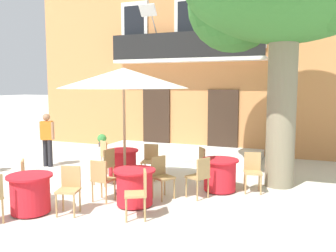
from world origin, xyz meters
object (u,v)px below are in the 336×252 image
cafe_chair_middle_0 (106,164)px  cafe_chair_middle_1 (150,159)px  cafe_table_front (30,194)px  cafe_chair_near_tree_0 (206,162)px  cafe_chair_front_2 (28,177)px  cafe_chair_front_1 (69,186)px  cafe_chair_middle_2 (107,154)px  cafe_chair_near_tree_2 (253,169)px  cafe_table_far_side (135,187)px  cafe_chair_far_side_0 (139,191)px  cafe_table_middle (122,163)px  cafe_chair_far_side_1 (161,174)px  cafe_umbrella (124,79)px  cafe_chair_far_side_2 (101,178)px  cafe_chair_near_tree_1 (200,175)px  ground_planter_left (102,141)px  pedestrian_near_entrance (47,137)px  cafe_table_near_tree (220,175)px

cafe_chair_middle_0 → cafe_chair_middle_1: (0.76, 0.97, 0.00)m
cafe_chair_middle_1 → cafe_table_front: bearing=-107.6°
cafe_chair_near_tree_0 → cafe_chair_front_2: same height
cafe_chair_near_tree_0 → cafe_chair_front_1: 3.59m
cafe_chair_middle_2 → cafe_table_front: 3.40m
cafe_chair_near_tree_0 → cafe_chair_near_tree_2: 1.25m
cafe_table_far_side → cafe_chair_far_side_0: cafe_chair_far_side_0 is taller
cafe_chair_near_tree_2 → cafe_table_middle: 3.42m
cafe_chair_far_side_1 → cafe_umbrella: size_ratio=0.31×
cafe_chair_front_2 → cafe_table_front: bearing=-44.7°
cafe_chair_middle_2 → cafe_table_far_side: 2.99m
cafe_chair_far_side_1 → cafe_umbrella: 2.26m
cafe_chair_far_side_2 → cafe_umbrella: (0.16, 0.73, 2.08)m
cafe_chair_middle_0 → cafe_table_middle: bearing=87.4°
cafe_chair_near_tree_1 → cafe_umbrella: (-1.69, -0.29, 2.08)m
cafe_chair_near_tree_1 → cafe_chair_far_side_0: bearing=-113.1°
cafe_chair_middle_1 → cafe_chair_front_2: size_ratio=1.00×
cafe_table_front → ground_planter_left: size_ratio=1.41×
cafe_chair_middle_1 → cafe_chair_far_side_0: bearing=-68.8°
cafe_chair_near_tree_0 → cafe_chair_far_side_1: same height
cafe_chair_middle_0 → cafe_chair_middle_2: same height
cafe_chair_middle_0 → cafe_chair_far_side_1: 1.72m
cafe_chair_middle_2 → cafe_table_front: bearing=-83.8°
cafe_chair_middle_2 → cafe_chair_far_side_2: bearing=-60.9°
cafe_umbrella → cafe_chair_near_tree_1: bearing=9.7°
cafe_chair_far_side_0 → cafe_chair_middle_0: bearing=136.2°
cafe_table_middle → cafe_chair_middle_1: 0.77m
cafe_chair_middle_2 → cafe_chair_far_side_1: size_ratio=1.00×
cafe_table_middle → cafe_table_front: 3.05m
cafe_chair_near_tree_2 → cafe_chair_middle_1: 2.70m
cafe_chair_near_tree_0 → cafe_table_far_side: size_ratio=1.05×
cafe_chair_middle_2 → ground_planter_left: bearing=125.0°
cafe_chair_middle_2 → cafe_table_front: size_ratio=1.05×
cafe_chair_near_tree_1 → cafe_chair_front_1: bearing=-138.4°
cafe_table_middle → cafe_table_far_side: size_ratio=1.00×
cafe_chair_middle_1 → cafe_chair_middle_2: bearing=174.8°
ground_planter_left → pedestrian_near_entrance: size_ratio=0.38×
cafe_chair_front_2 → ground_planter_left: (-1.95, 5.88, -0.19)m
cafe_table_front → cafe_chair_near_tree_2: bearing=39.7°
cafe_table_front → cafe_umbrella: cafe_umbrella is taller
cafe_table_near_tree → cafe_chair_middle_2: bearing=170.9°
cafe_umbrella → ground_planter_left: bearing=127.8°
cafe_chair_near_tree_1 → pedestrian_near_entrance: 5.37m
cafe_chair_near_tree_1 → cafe_chair_front_1: (-2.06, -1.83, 0.00)m
cafe_chair_near_tree_1 → cafe_umbrella: cafe_umbrella is taller
cafe_chair_front_2 → cafe_chair_far_side_0: size_ratio=1.00×
cafe_chair_front_1 → cafe_table_near_tree: bearing=47.4°
cafe_chair_middle_2 → cafe_chair_far_side_1: 2.76m
cafe_table_far_side → cafe_chair_middle_1: bearing=106.6°
cafe_chair_far_side_0 → ground_planter_left: 7.42m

